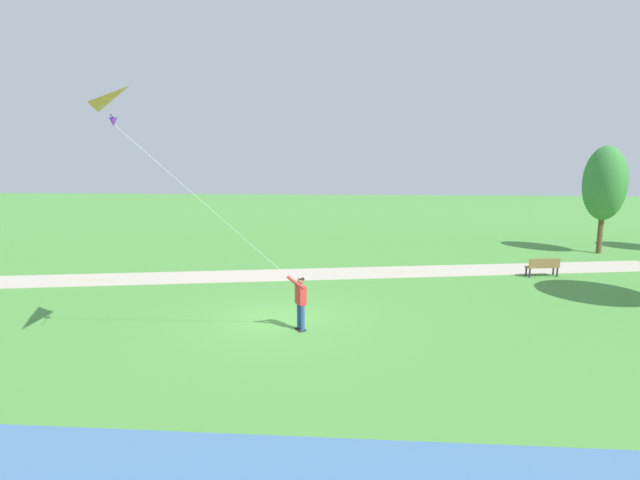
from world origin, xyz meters
The scene contains 6 objects.
ground_plane centered at (0.00, 0.00, 0.00)m, with size 120.00×120.00×0.00m, color #4C8E3D.
walkway_path centered at (-7.17, 2.00, 0.01)m, with size 2.40×32.00×0.02m, color #B7AD99.
person_kite_flyer centered at (0.91, 0.83, 1.05)m, with size 0.54×0.62×1.83m.
flying_kite centered at (3.50, -3.13, 6.60)m, with size 3.44×4.42×5.22m.
park_bench_near_walkway centered at (-7.20, 11.15, 0.51)m, with size 0.71×1.56×0.88m.
tree_treeline_right centered at (-13.46, 16.52, 4.01)m, with size 2.75×2.20×6.13m.
Camera 1 is at (15.99, 2.59, 5.37)m, focal length 28.03 mm.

